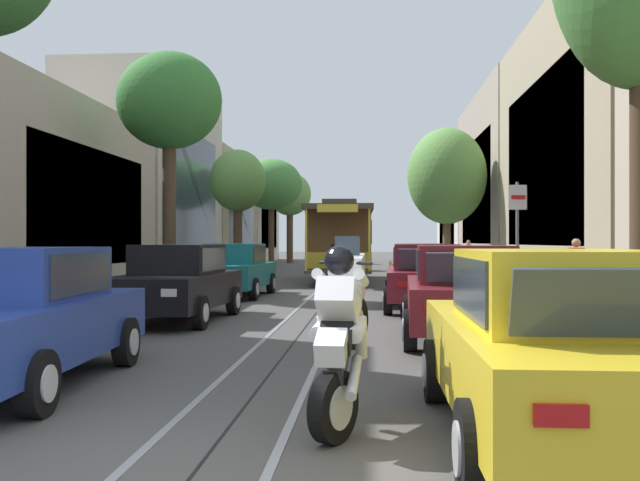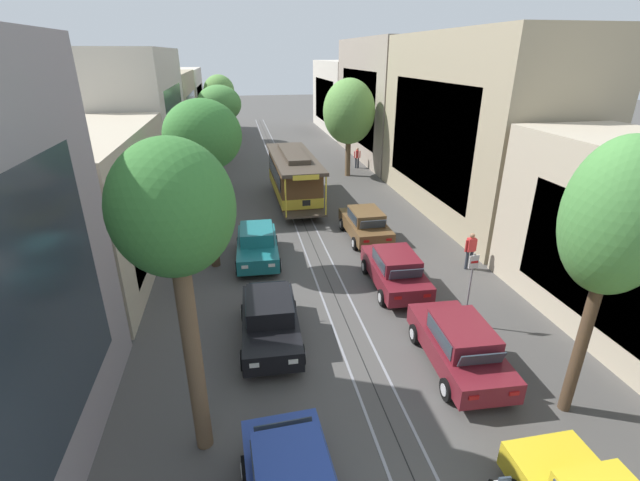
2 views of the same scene
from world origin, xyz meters
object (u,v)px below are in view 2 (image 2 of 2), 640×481
object	(u,v)px
parked_car_maroon_mid_right	(395,270)
street_tree_kerb_left_fourth	(219,104)
street_tree_kerb_left_far	(219,92)
parked_car_brown_fourth_right	(365,224)
street_sign_post	(471,282)
parked_car_maroon_second_right	(459,345)
cable_car_trolley	(293,176)
pedestrian_on_left_pavement	(357,157)
pedestrian_on_right_pavement	(471,249)
parked_car_teal_mid_left	(257,244)
street_tree_kerb_right_near	(617,221)
street_tree_kerb_left_mid	(217,134)
street_tree_kerb_left_near	(174,216)
street_tree_kerb_left_second	(203,138)
street_tree_kerb_right_second	(349,112)
parked_car_black_second_left	(270,320)

from	to	relation	value
parked_car_maroon_mid_right	street_tree_kerb_left_fourth	distance (m)	25.30
street_tree_kerb_left_far	street_tree_kerb_left_fourth	bearing A→B (deg)	-88.70
parked_car_brown_fourth_right	street_sign_post	size ratio (longest dim) A/B	1.56
parked_car_maroon_second_right	street_tree_kerb_left_fourth	distance (m)	30.24
cable_car_trolley	pedestrian_on_left_pavement	size ratio (longest dim) A/B	5.34
parked_car_maroon_second_right	pedestrian_on_left_pavement	xyz separation A→B (m)	(3.62, 25.29, 0.17)
street_tree_kerb_left_fourth	pedestrian_on_right_pavement	size ratio (longest dim) A/B	3.82
parked_car_teal_mid_left	street_tree_kerb_right_near	size ratio (longest dim) A/B	0.60
street_tree_kerb_left_mid	street_tree_kerb_left_fourth	distance (m)	10.45
parked_car_maroon_second_right	parked_car_brown_fourth_right	world-z (taller)	same
street_tree_kerb_left_near	parked_car_teal_mid_left	bearing A→B (deg)	79.65
street_tree_kerb_right_near	pedestrian_on_left_pavement	distance (m)	27.87
parked_car_brown_fourth_right	cable_car_trolley	xyz separation A→B (m)	(-2.81, 6.99, 0.86)
street_tree_kerb_left_near	pedestrian_on_right_pavement	size ratio (longest dim) A/B	4.39
street_tree_kerb_left_second	street_tree_kerb_right_second	size ratio (longest dim) A/B	1.00
parked_car_maroon_second_right	pedestrian_on_right_pavement	distance (m)	7.10
parked_car_teal_mid_left	street_tree_kerb_left_near	bearing A→B (deg)	-100.35
parked_car_maroon_second_right	cable_car_trolley	distance (m)	17.63
street_tree_kerb_left_mid	street_tree_kerb_left_fourth	xyz separation A→B (m)	(-0.02, 10.42, 0.74)
parked_car_maroon_mid_right	street_tree_kerb_left_mid	world-z (taller)	street_tree_kerb_left_mid
parked_car_brown_fourth_right	street_tree_kerb_right_second	distance (m)	13.47
street_tree_kerb_left_fourth	street_sign_post	xyz separation A→B (m)	(8.76, -26.99, -3.27)
street_tree_kerb_left_second	street_sign_post	distance (m)	11.73
street_tree_kerb_left_near	street_tree_kerb_left_far	distance (m)	42.18
parked_car_black_second_left	parked_car_teal_mid_left	xyz separation A→B (m)	(-0.08, 6.36, 0.00)
parked_car_maroon_mid_right	street_tree_kerb_left_second	distance (m)	9.49
street_tree_kerb_left_mid	pedestrian_on_right_pavement	bearing A→B (deg)	-48.48
street_tree_kerb_left_far	street_tree_kerb_right_near	size ratio (longest dim) A/B	0.93
parked_car_black_second_left	street_tree_kerb_right_second	bearing A→B (deg)	69.34
street_tree_kerb_right_near	street_tree_kerb_left_near	bearing A→B (deg)	176.46
parked_car_brown_fourth_right	cable_car_trolley	size ratio (longest dim) A/B	0.48
street_tree_kerb_right_second	pedestrian_on_right_pavement	world-z (taller)	street_tree_kerb_right_second
street_tree_kerb_left_second	pedestrian_on_right_pavement	distance (m)	12.39
street_tree_kerb_right_second	street_tree_kerb_left_far	bearing A→B (deg)	119.55
parked_car_maroon_second_right	street_tree_kerb_left_second	world-z (taller)	street_tree_kerb_left_second
parked_car_black_second_left	street_tree_kerb_right_near	distance (m)	10.03
parked_car_teal_mid_left	street_tree_kerb_right_second	bearing A→B (deg)	61.16
parked_car_black_second_left	street_tree_kerb_left_far	bearing A→B (deg)	93.26
parked_car_black_second_left	pedestrian_on_right_pavement	world-z (taller)	pedestrian_on_right_pavement
parked_car_black_second_left	street_tree_kerb_left_near	size ratio (longest dim) A/B	0.58
parked_car_black_second_left	street_tree_kerb_left_far	xyz separation A→B (m)	(-2.17, 38.18, 4.37)
street_tree_kerb_right_second	pedestrian_on_right_pavement	size ratio (longest dim) A/B	4.25
parked_car_maroon_second_right	parked_car_maroon_mid_right	distance (m)	5.14
parked_car_teal_mid_left	street_tree_kerb_right_second	size ratio (longest dim) A/B	0.60
parked_car_maroon_mid_right	street_tree_kerb_left_near	size ratio (longest dim) A/B	0.58
parked_car_black_second_left	street_tree_kerb_right_near	bearing A→B (deg)	-31.10
pedestrian_on_left_pavement	parked_car_maroon_mid_right	bearing A→B (deg)	-100.80
street_tree_kerb_left_second	street_tree_kerb_left_far	size ratio (longest dim) A/B	1.06
parked_car_maroon_second_right	street_tree_kerb_left_near	bearing A→B (deg)	-168.13
parked_car_teal_mid_left	street_tree_kerb_right_near	distance (m)	14.16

